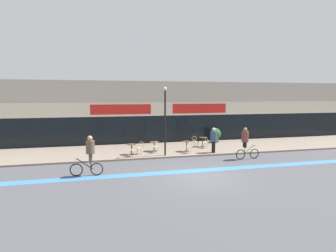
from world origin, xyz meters
TOP-DOWN VIEW (x-y plane):
  - ground_plane at (0.00, 0.00)m, footprint 120.00×120.00m
  - sidewalk_slab at (0.00, 7.25)m, footprint 40.00×5.50m
  - storefront_facade at (0.00, 11.96)m, footprint 40.00×4.06m
  - bike_lane_stripe at (0.00, 1.22)m, footprint 36.00×0.70m
  - bistro_table_0 at (-3.09, 5.73)m, footprint 0.66×0.66m
  - bistro_table_1 at (-1.32, 6.48)m, footprint 0.69×0.69m
  - bistro_table_2 at (1.04, 5.85)m, footprint 0.66×0.66m
  - bistro_table_3 at (2.87, 7.29)m, footprint 0.61×0.61m
  - cafe_chair_0_near at (-3.09, 5.11)m, footprint 0.41×0.58m
  - cafe_chair_0_side at (-2.46, 5.74)m, footprint 0.58×0.42m
  - cafe_chair_1_near at (-1.31, 5.86)m, footprint 0.44×0.59m
  - cafe_chair_2_near at (1.03, 5.22)m, footprint 0.44×0.59m
  - cafe_chair_3_near at (2.88, 6.67)m, footprint 0.44×0.59m
  - cafe_chair_3_side at (2.25, 7.30)m, footprint 0.59×0.44m
  - planter_pot at (4.74, 8.96)m, footprint 0.86×0.86m
  - lamp_post at (-0.80, 4.98)m, footprint 0.26×0.26m
  - cyclist_0 at (4.34, 3.08)m, footprint 1.73×0.50m
  - cyclist_1 at (-5.70, 1.65)m, footprint 1.76×0.56m
  - pedestrian_near_end at (2.85, 5.00)m, footprint 0.56×0.56m

SIDE VIEW (x-z plane):
  - ground_plane at x=0.00m, z-range 0.00..0.00m
  - bike_lane_stripe at x=0.00m, z-range 0.00..0.01m
  - sidewalk_slab at x=0.00m, z-range 0.00..0.12m
  - bistro_table_1 at x=-1.32m, z-range 0.27..0.98m
  - cafe_chair_0_near at x=-3.09m, z-range 0.19..1.09m
  - cafe_chair_0_side at x=-2.46m, z-range 0.19..1.09m
  - cafe_chair_1_near at x=-1.31m, z-range 0.19..1.09m
  - cafe_chair_2_near at x=1.03m, z-range 0.19..1.09m
  - cafe_chair_3_near at x=2.88m, z-range 0.19..1.09m
  - cafe_chair_3_side at x=2.25m, z-range 0.19..1.09m
  - bistro_table_0 at x=-3.09m, z-range 0.28..1.03m
  - bistro_table_3 at x=2.87m, z-range 0.27..1.04m
  - bistro_table_2 at x=1.04m, z-range 0.28..1.05m
  - planter_pot at x=4.74m, z-range 0.17..1.43m
  - pedestrian_near_end at x=2.85m, z-range 0.29..2.14m
  - cyclist_0 at x=4.34m, z-range 0.19..2.36m
  - cyclist_1 at x=-5.70m, z-range 0.19..2.37m
  - storefront_facade at x=0.00m, z-range -0.01..5.53m
  - lamp_post at x=-0.80m, z-range 0.51..5.28m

